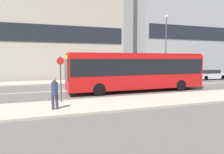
{
  "coord_description": "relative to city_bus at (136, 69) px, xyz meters",
  "views": [
    {
      "loc": [
        -2.07,
        -17.41,
        2.75
      ],
      "look_at": [
        3.28,
        -1.77,
        1.24
      ],
      "focal_mm": 32.0,
      "sensor_mm": 36.0,
      "label": 1
    }
  ],
  "objects": [
    {
      "name": "apartment_block_right_tower",
      "position": [
        15.55,
        14.04,
        10.8
      ],
      "size": [
        16.53,
        5.02,
        25.31
      ],
      "color": "#9EA3A8",
      "rests_on": "ground_plane"
    },
    {
      "name": "pedestrian_near_stop",
      "position": [
        -6.96,
        -4.74,
        -0.79
      ],
      "size": [
        0.35,
        0.34,
        1.63
      ],
      "rotation": [
        0.0,
        0.0,
        0.06
      ],
      "color": "#383347",
      "rests_on": "sidewalk_near"
    },
    {
      "name": "parked_car_0",
      "position": [
        8.4,
        5.36,
        -1.19
      ],
      "size": [
        4.46,
        1.75,
        1.41
      ],
      "color": "maroon",
      "rests_on": "ground_plane"
    },
    {
      "name": "ground_plane",
      "position": [
        -5.38,
        2.07,
        -1.85
      ],
      "size": [
        120.0,
        120.0,
        0.0
      ],
      "primitive_type": "plane",
      "color": "#595654"
    },
    {
      "name": "lane_centerline",
      "position": [
        -5.38,
        2.07,
        -1.84
      ],
      "size": [
        41.8,
        0.16,
        0.01
      ],
      "color": "silver",
      "rests_on": "ground_plane"
    },
    {
      "name": "city_bus",
      "position": [
        0.0,
        0.0,
        0.0
      ],
      "size": [
        11.75,
        2.59,
        3.2
      ],
      "rotation": [
        0.0,
        0.0,
        0.09
      ],
      "color": "red",
      "rests_on": "ground_plane"
    },
    {
      "name": "apartment_block_left_tower",
      "position": [
        -4.7,
        14.25,
        8.99
      ],
      "size": [
        16.37,
        5.45,
        21.7
      ],
      "color": "#B7B2A3",
      "rests_on": "ground_plane"
    },
    {
      "name": "sidewalk_far",
      "position": [
        -5.38,
        8.32,
        -1.78
      ],
      "size": [
        44.0,
        3.5,
        0.13
      ],
      "color": "#B2A899",
      "rests_on": "ground_plane"
    },
    {
      "name": "street_lamp",
      "position": [
        7.87,
        7.48,
        3.21
      ],
      "size": [
        0.36,
        0.36,
        8.26
      ],
      "color": "#4C4C51",
      "rests_on": "sidewalk_far"
    },
    {
      "name": "parked_car_1",
      "position": [
        13.48,
        5.62,
        -1.23
      ],
      "size": [
        4.5,
        1.85,
        1.3
      ],
      "color": "silver",
      "rests_on": "ground_plane"
    },
    {
      "name": "sidewalk_near",
      "position": [
        -5.38,
        -4.18,
        -1.78
      ],
      "size": [
        44.0,
        3.5,
        0.13
      ],
      "color": "#B2A899",
      "rests_on": "ground_plane"
    },
    {
      "name": "bus_stop_sign",
      "position": [
        -6.51,
        -3.01,
        -0.11
      ],
      "size": [
        0.44,
        0.12,
        2.76
      ],
      "color": "#4C4C51",
      "rests_on": "sidewalk_near"
    }
  ]
}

